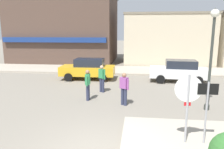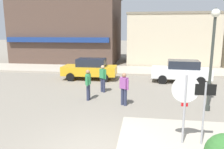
{
  "view_description": "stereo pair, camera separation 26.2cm",
  "coord_description": "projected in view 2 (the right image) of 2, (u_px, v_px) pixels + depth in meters",
  "views": [
    {
      "loc": [
        1.14,
        -5.79,
        3.56
      ],
      "look_at": [
        -0.06,
        4.5,
        1.5
      ],
      "focal_mm": 35.0,
      "sensor_mm": 36.0,
      "label": 1
    },
    {
      "loc": [
        1.4,
        -5.76,
        3.56
      ],
      "look_at": [
        -0.06,
        4.5,
        1.5
      ],
      "focal_mm": 35.0,
      "sensor_mm": 36.0,
      "label": 2
    }
  ],
  "objects": [
    {
      "name": "parked_car_nearest",
      "position": [
        90.0,
        69.0,
        16.37
      ],
      "size": [
        4.04,
        1.95,
        1.56
      ],
      "color": "gold",
      "rests_on": "ground"
    },
    {
      "name": "pedestrian_crossing_near",
      "position": [
        88.0,
        84.0,
        11.36
      ],
      "size": [
        0.23,
        0.55,
        1.61
      ],
      "color": "#2D334C",
      "rests_on": "ground"
    },
    {
      "name": "building_storefront_left_near",
      "position": [
        170.0,
        39.0,
        23.81
      ],
      "size": [
        9.12,
        6.23,
        5.38
      ],
      "color": "beige",
      "rests_on": "ground"
    },
    {
      "name": "building_corner_shop",
      "position": [
        70.0,
        28.0,
        26.15
      ],
      "size": [
        11.67,
        8.93,
        7.8
      ],
      "color": "brown",
      "rests_on": "ground"
    },
    {
      "name": "one_way_sign",
      "position": [
        204.0,
        108.0,
        6.48
      ],
      "size": [
        0.6,
        0.06,
        2.1
      ],
      "color": "#9E9EA3",
      "rests_on": "ground"
    },
    {
      "name": "stop_sign",
      "position": [
        185.0,
        101.0,
        6.53
      ],
      "size": [
        0.82,
        0.07,
        2.3
      ],
      "color": "#9E9EA3",
      "rests_on": "ground"
    },
    {
      "name": "pedestrian_kerb_side",
      "position": [
        124.0,
        88.0,
        10.53
      ],
      "size": [
        0.5,
        0.39,
        1.61
      ],
      "color": "#2D334C",
      "rests_on": "ground"
    },
    {
      "name": "parked_car_second",
      "position": [
        181.0,
        71.0,
        15.41
      ],
      "size": [
        4.11,
        2.1,
        1.56
      ],
      "color": "white",
      "rests_on": "ground"
    },
    {
      "name": "lamp_post",
      "position": [
        213.0,
        45.0,
        9.41
      ],
      "size": [
        0.36,
        0.36,
        4.54
      ],
      "color": "#333833",
      "rests_on": "ground"
    },
    {
      "name": "kerb_far",
      "position": [
        127.0,
        70.0,
        19.85
      ],
      "size": [
        80.0,
        4.0,
        0.15
      ],
      "primitive_type": "cube",
      "color": "#A89E8C",
      "rests_on": "ground"
    },
    {
      "name": "pedestrian_crossing_far",
      "position": [
        103.0,
        78.0,
        12.86
      ],
      "size": [
        0.49,
        0.41,
        1.61
      ],
      "color": "#2D334C",
      "rests_on": "ground"
    }
  ]
}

